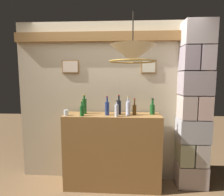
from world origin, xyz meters
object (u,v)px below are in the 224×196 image
object	(u,v)px
liquor_bottle_scotch	(152,109)
pendant_lamp	(133,54)
liquor_bottle_rye	(128,108)
liquor_bottle_whiskey	(107,108)
liquor_bottle_bourbon	(84,106)
glass_tumbler_rocks	(66,113)
liquor_bottle_mezcal	(119,107)
liquor_bottle_port	(82,110)
liquor_bottle_vermouth	(134,109)
liquor_bottle_amaro	(117,110)

from	to	relation	value
liquor_bottle_scotch	pendant_lamp	bearing A→B (deg)	-111.32
liquor_bottle_rye	pendant_lamp	size ratio (longest dim) A/B	0.58
liquor_bottle_whiskey	liquor_bottle_rye	bearing A→B (deg)	0.19
liquor_bottle_bourbon	glass_tumbler_rocks	bearing A→B (deg)	-147.63
liquor_bottle_mezcal	liquor_bottle_scotch	bearing A→B (deg)	2.48
liquor_bottle_port	liquor_bottle_vermouth	bearing A→B (deg)	7.98
liquor_bottle_vermouth	liquor_bottle_port	distance (m)	0.75
liquor_bottle_mezcal	liquor_bottle_rye	bearing A→B (deg)	-28.04
liquor_bottle_mezcal	liquor_bottle_vermouth	bearing A→B (deg)	-10.22
liquor_bottle_vermouth	liquor_bottle_scotch	distance (m)	0.27
liquor_bottle_rye	pendant_lamp	world-z (taller)	pendant_lamp
liquor_bottle_bourbon	liquor_bottle_amaro	xyz separation A→B (m)	(0.49, -0.17, -0.03)
liquor_bottle_amaro	liquor_bottle_whiskey	bearing A→B (deg)	149.52
liquor_bottle_vermouth	liquor_bottle_amaro	distance (m)	0.28
liquor_bottle_port	liquor_bottle_whiskey	bearing A→B (deg)	11.54
liquor_bottle_mezcal	glass_tumbler_rocks	bearing A→B (deg)	-170.21
liquor_bottle_amaro	liquor_bottle_rye	world-z (taller)	liquor_bottle_rye
glass_tumbler_rocks	liquor_bottle_bourbon	bearing A→B (deg)	32.37
liquor_bottle_scotch	liquor_bottle_vermouth	bearing A→B (deg)	-166.82
liquor_bottle_vermouth	glass_tumbler_rocks	distance (m)	0.98
liquor_bottle_mezcal	liquor_bottle_port	world-z (taller)	liquor_bottle_mezcal
liquor_bottle_rye	pendant_lamp	distance (m)	1.03
pendant_lamp	liquor_bottle_port	bearing A→B (deg)	133.30
liquor_bottle_mezcal	liquor_bottle_bourbon	size ratio (longest dim) A/B	1.01
liquor_bottle_port	liquor_bottle_scotch	size ratio (longest dim) A/B	0.92
liquor_bottle_scotch	pendant_lamp	world-z (taller)	pendant_lamp
liquor_bottle_amaro	liquor_bottle_scotch	world-z (taller)	liquor_bottle_scotch
liquor_bottle_amaro	liquor_bottle_vermouth	bearing A→B (deg)	24.30
liquor_bottle_port	liquor_bottle_rye	xyz separation A→B (m)	(0.65, 0.07, 0.03)
glass_tumbler_rocks	liquor_bottle_scotch	bearing A→B (deg)	6.91
liquor_bottle_port	liquor_bottle_amaro	bearing A→B (deg)	-1.18
liquor_bottle_bourbon	liquor_bottle_port	size ratio (longest dim) A/B	1.31
liquor_bottle_mezcal	pendant_lamp	bearing A→B (deg)	-79.99
liquor_bottle_bourbon	pendant_lamp	distance (m)	1.28
liquor_bottle_mezcal	liquor_bottle_bourbon	world-z (taller)	liquor_bottle_mezcal
liquor_bottle_port	liquor_bottle_rye	world-z (taller)	liquor_bottle_rye
liquor_bottle_bourbon	liquor_bottle_port	distance (m)	0.17
liquor_bottle_bourbon	liquor_bottle_amaro	size ratio (longest dim) A/B	1.27
liquor_bottle_vermouth	pendant_lamp	world-z (taller)	pendant_lamp
liquor_bottle_amaro	liquor_bottle_mezcal	bearing A→B (deg)	80.20
glass_tumbler_rocks	pendant_lamp	world-z (taller)	pendant_lamp
liquor_bottle_vermouth	liquor_bottle_whiskey	bearing A→B (deg)	-175.25
liquor_bottle_whiskey	liquor_bottle_rye	xyz separation A→B (m)	(0.30, 0.00, 0.00)
liquor_bottle_mezcal	liquor_bottle_whiskey	distance (m)	0.18
liquor_bottle_bourbon	liquor_bottle_port	bearing A→B (deg)	-90.58
liquor_bottle_whiskey	glass_tumbler_rocks	size ratio (longest dim) A/B	3.48
liquor_bottle_bourbon	pendant_lamp	bearing A→B (deg)	-52.64
liquor_bottle_amaro	liquor_bottle_rye	distance (m)	0.18
liquor_bottle_whiskey	pendant_lamp	bearing A→B (deg)	-67.92
liquor_bottle_vermouth	liquor_bottle_mezcal	bearing A→B (deg)	169.78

